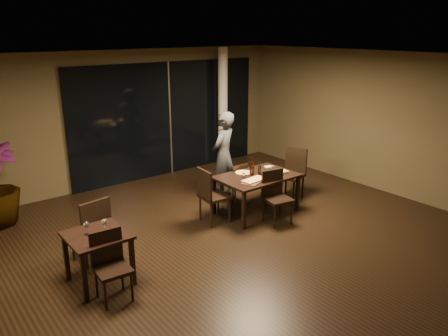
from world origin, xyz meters
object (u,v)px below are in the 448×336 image
at_px(side_table, 97,242).
at_px(bottle_c, 251,166).
at_px(chair_main_left, 210,193).
at_px(bottle_b, 260,168).
at_px(chair_main_far, 237,181).
at_px(chair_main_right, 293,170).
at_px(bottle_a, 253,169).
at_px(diner, 223,156).
at_px(chair_side_near, 110,262).
at_px(chair_main_near, 275,194).
at_px(chair_side_far, 93,227).
at_px(main_table, 257,179).

xyz_separation_m(side_table, bottle_c, (3.37, 0.62, 0.29)).
bearing_deg(chair_main_left, bottle_b, -93.70).
height_order(chair_main_far, chair_main_right, chair_main_right).
xyz_separation_m(chair_main_right, bottle_a, (-1.22, -0.11, 0.30)).
bearing_deg(diner, bottle_c, 64.38).
height_order(chair_main_left, bottle_a, chair_main_left).
distance_m(chair_main_left, bottle_c, 1.01).
xyz_separation_m(chair_main_right, chair_side_near, (-4.56, -1.06, -0.07)).
bearing_deg(chair_main_far, chair_main_near, 90.34).
bearing_deg(bottle_b, chair_main_far, 97.05).
xyz_separation_m(chair_side_far, diner, (3.22, 0.94, 0.33)).
relative_size(side_table, chair_main_right, 0.76).
relative_size(chair_main_far, bottle_b, 3.14).
height_order(chair_main_far, chair_main_left, chair_main_left).
xyz_separation_m(side_table, chair_main_far, (3.38, 1.08, -0.15)).
bearing_deg(chair_side_near, bottle_c, 21.98).
distance_m(chair_main_far, chair_main_left, 1.07).
distance_m(chair_main_near, bottle_b, 0.62).
bearing_deg(bottle_a, bottle_c, 63.13).
distance_m(chair_main_right, diner, 1.49).
bearing_deg(main_table, chair_main_left, 171.42).
distance_m(chair_main_far, chair_main_right, 1.25).
bearing_deg(bottle_c, chair_side_far, -179.11).
distance_m(main_table, chair_main_far, 0.61).
height_order(chair_main_left, chair_side_far, chair_side_far).
bearing_deg(bottle_c, chair_main_left, 178.16).
relative_size(chair_main_near, bottle_c, 2.96).
bearing_deg(chair_main_left, chair_main_far, -60.93).
xyz_separation_m(bottle_b, bottle_c, (-0.09, 0.13, 0.03)).
distance_m(chair_side_far, bottle_c, 3.22).
distance_m(main_table, chair_side_near, 3.54).
height_order(chair_main_far, bottle_a, bottle_a).
distance_m(side_table, bottle_a, 3.37).
distance_m(chair_main_near, chair_main_right, 1.33).
distance_m(main_table, side_table, 3.44).
bearing_deg(main_table, chair_main_right, 6.67).
bearing_deg(side_table, chair_side_far, 74.24).
xyz_separation_m(diner, bottle_c, (-0.01, -0.89, -0.01)).
distance_m(main_table, chair_side_far, 3.24).
distance_m(diner, bottle_b, 1.02).
xyz_separation_m(chair_main_right, chair_side_far, (-4.38, -0.06, -0.00)).
relative_size(side_table, chair_main_far, 0.95).
bearing_deg(chair_main_near, chair_main_far, 100.81).
bearing_deg(chair_side_near, bottle_a, 20.77).
xyz_separation_m(chair_main_left, bottle_b, (1.05, -0.17, 0.30)).
height_order(chair_main_near, diner, diner).
height_order(side_table, bottle_b, bottle_b).
relative_size(side_table, chair_main_near, 0.82).
relative_size(chair_main_right, diner, 0.58).
xyz_separation_m(chair_main_left, bottle_a, (0.91, -0.12, 0.31)).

